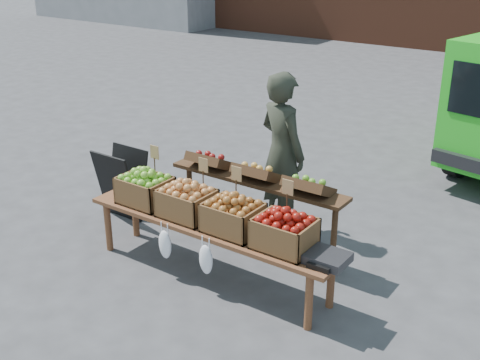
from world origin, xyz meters
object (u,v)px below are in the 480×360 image
Objects in this scene: display_bench at (210,250)px; crate_golden_apples at (145,190)px; back_table at (256,204)px; crate_red_apples at (233,218)px; vendor at (282,153)px; crate_green_apples at (284,234)px; weighing_scale at (328,258)px; chalkboard_sign at (122,184)px; crate_russet_pears at (187,203)px.

crate_golden_apples reaches higher than display_bench.
back_table reaches higher than crate_red_apples.
vendor reaches higher than crate_red_apples.
vendor is at bearing 102.40° from crate_red_apples.
vendor is at bearing 122.53° from crate_green_apples.
display_bench is at bearing -94.27° from back_table.
weighing_scale is at bearing 153.98° from vendor.
crate_golden_apples is at bearing -28.82° from chalkboard_sign.
crate_green_apples is (0.84, -1.32, -0.19)m from vendor.
display_bench is (1.67, -0.47, -0.13)m from chalkboard_sign.
vendor is at bearing 78.79° from crate_russet_pears.
crate_golden_apples and crate_green_apples have the same top height.
weighing_scale reaches higher than display_bench.
crate_green_apples reaches higher than weighing_scale.
vendor reaches higher than crate_golden_apples.
vendor is 1.36m from crate_red_apples.
crate_red_apples reaches higher than weighing_scale.
display_bench is 1.29m from weighing_scale.
crate_russet_pears is at bearing 180.00° from weighing_scale.
back_table is 0.81m from crate_russet_pears.
vendor is 3.59× the size of crate_green_apples.
back_table reaches higher than crate_golden_apples.
crate_red_apples and crate_green_apples have the same top height.
crate_golden_apples is (0.84, -0.47, 0.29)m from chalkboard_sign.
crate_green_apples is at bearing 0.00° from crate_russet_pears.
crate_golden_apples is 1.00× the size of crate_green_apples.
crate_golden_apples reaches higher than chalkboard_sign.
chalkboard_sign is 2.46× the size of weighing_scale.
crate_russet_pears reaches higher than chalkboard_sign.
back_table reaches higher than display_bench.
crate_red_apples is 1.47× the size of weighing_scale.
crate_red_apples is (1.94, -0.47, 0.29)m from chalkboard_sign.
back_table reaches higher than weighing_scale.
chalkboard_sign is 1.68× the size of crate_russet_pears.
crate_red_apples is at bearing 122.52° from vendor.
weighing_scale is at bearing 0.00° from display_bench.
vendor is 2.14× the size of chalkboard_sign.
vendor is 0.85× the size of back_table.
chalkboard_sign is at bearing 170.92° from weighing_scale.
crate_green_apples is (1.10, 0.00, 0.00)m from crate_russet_pears.
crate_russet_pears is 1.10m from crate_green_apples.
display_bench is at bearing 0.00° from crate_golden_apples.
crate_green_apples is at bearing 0.00° from display_bench.
crate_green_apples reaches higher than chalkboard_sign.
crate_russet_pears is (-0.26, -1.32, -0.19)m from vendor.
crate_red_apples reaches higher than chalkboard_sign.
chalkboard_sign is 0.31× the size of display_bench.
crate_red_apples is (0.28, 0.00, 0.42)m from display_bench.
chalkboard_sign is at bearing 161.48° from crate_russet_pears.
vendor is 1.56m from crate_golden_apples.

